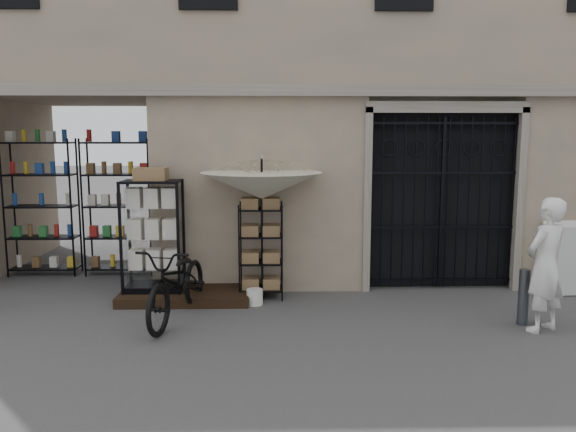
{
  "coord_description": "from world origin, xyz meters",
  "views": [
    {
      "loc": [
        -1.02,
        -6.97,
        2.57
      ],
      "look_at": [
        -0.8,
        1.4,
        1.35
      ],
      "focal_mm": 35.0,
      "sensor_mm": 36.0,
      "label": 1
    }
  ],
  "objects_px": {
    "display_cabinet": "(153,241)",
    "market_umbrella": "(262,178)",
    "steel_bollard": "(524,297)",
    "shopkeeper": "(541,330)",
    "white_bucket": "(255,297)",
    "wire_rack": "(261,252)",
    "easel_sign": "(567,259)",
    "bicycle": "(179,319)"
  },
  "relations": [
    {
      "from": "display_cabinet",
      "to": "market_umbrella",
      "type": "bearing_deg",
      "value": -19.41
    },
    {
      "from": "steel_bollard",
      "to": "market_umbrella",
      "type": "bearing_deg",
      "value": 160.48
    },
    {
      "from": "display_cabinet",
      "to": "shopkeeper",
      "type": "distance_m",
      "value": 5.7
    },
    {
      "from": "steel_bollard",
      "to": "display_cabinet",
      "type": "bearing_deg",
      "value": 165.8
    },
    {
      "from": "display_cabinet",
      "to": "shopkeeper",
      "type": "bearing_deg",
      "value": -33.37
    },
    {
      "from": "display_cabinet",
      "to": "market_umbrella",
      "type": "relative_size",
      "value": 0.71
    },
    {
      "from": "white_bucket",
      "to": "wire_rack",
      "type": "bearing_deg",
      "value": 77.19
    },
    {
      "from": "wire_rack",
      "to": "shopkeeper",
      "type": "relative_size",
      "value": 0.85
    },
    {
      "from": "market_umbrella",
      "to": "easel_sign",
      "type": "bearing_deg",
      "value": 1.12
    },
    {
      "from": "bicycle",
      "to": "easel_sign",
      "type": "relative_size",
      "value": 1.77
    },
    {
      "from": "wire_rack",
      "to": "white_bucket",
      "type": "xyz_separation_m",
      "value": [
        -0.09,
        -0.4,
        -0.62
      ]
    },
    {
      "from": "easel_sign",
      "to": "bicycle",
      "type": "bearing_deg",
      "value": -172.31
    },
    {
      "from": "display_cabinet",
      "to": "wire_rack",
      "type": "distance_m",
      "value": 1.68
    },
    {
      "from": "wire_rack",
      "to": "shopkeeper",
      "type": "height_order",
      "value": "wire_rack"
    },
    {
      "from": "market_umbrella",
      "to": "steel_bollard",
      "type": "bearing_deg",
      "value": -19.52
    },
    {
      "from": "market_umbrella",
      "to": "shopkeeper",
      "type": "relative_size",
      "value": 1.49
    },
    {
      "from": "display_cabinet",
      "to": "shopkeeper",
      "type": "xyz_separation_m",
      "value": [
        5.4,
        -1.57,
        -0.92
      ]
    },
    {
      "from": "market_umbrella",
      "to": "steel_bollard",
      "type": "xyz_separation_m",
      "value": [
        3.56,
        -1.26,
        -1.52
      ]
    },
    {
      "from": "white_bucket",
      "to": "steel_bollard",
      "type": "distance_m",
      "value": 3.82
    },
    {
      "from": "display_cabinet",
      "to": "bicycle",
      "type": "distance_m",
      "value": 1.46
    },
    {
      "from": "wire_rack",
      "to": "steel_bollard",
      "type": "relative_size",
      "value": 1.96
    },
    {
      "from": "white_bucket",
      "to": "shopkeeper",
      "type": "xyz_separation_m",
      "value": [
        3.83,
        -1.24,
        -0.12
      ]
    },
    {
      "from": "market_umbrella",
      "to": "steel_bollard",
      "type": "relative_size",
      "value": 3.45
    },
    {
      "from": "display_cabinet",
      "to": "bicycle",
      "type": "relative_size",
      "value": 0.91
    },
    {
      "from": "display_cabinet",
      "to": "bicycle",
      "type": "xyz_separation_m",
      "value": [
        0.54,
        -0.99,
        -0.92
      ]
    },
    {
      "from": "white_bucket",
      "to": "display_cabinet",
      "type": "bearing_deg",
      "value": 168.35
    },
    {
      "from": "display_cabinet",
      "to": "easel_sign",
      "type": "xyz_separation_m",
      "value": [
        6.55,
        0.03,
        -0.33
      ]
    },
    {
      "from": "shopkeeper",
      "to": "display_cabinet",
      "type": "bearing_deg",
      "value": -47.45
    },
    {
      "from": "steel_bollard",
      "to": "shopkeeper",
      "type": "xyz_separation_m",
      "value": [
        0.15,
        -0.24,
        -0.38
      ]
    },
    {
      "from": "steel_bollard",
      "to": "white_bucket",
      "type": "bearing_deg",
      "value": 164.73
    },
    {
      "from": "wire_rack",
      "to": "steel_bollard",
      "type": "height_order",
      "value": "wire_rack"
    },
    {
      "from": "bicycle",
      "to": "shopkeeper",
      "type": "distance_m",
      "value": 4.9
    },
    {
      "from": "steel_bollard",
      "to": "easel_sign",
      "type": "xyz_separation_m",
      "value": [
        1.3,
        1.36,
        0.21
      ]
    },
    {
      "from": "bicycle",
      "to": "easel_sign",
      "type": "xyz_separation_m",
      "value": [
        6.01,
        1.02,
        0.6
      ]
    },
    {
      "from": "white_bucket",
      "to": "easel_sign",
      "type": "height_order",
      "value": "easel_sign"
    },
    {
      "from": "display_cabinet",
      "to": "white_bucket",
      "type": "xyz_separation_m",
      "value": [
        1.58,
        -0.32,
        -0.81
      ]
    },
    {
      "from": "white_bucket",
      "to": "easel_sign",
      "type": "bearing_deg",
      "value": 4.08
    },
    {
      "from": "wire_rack",
      "to": "bicycle",
      "type": "relative_size",
      "value": 0.74
    },
    {
      "from": "bicycle",
      "to": "white_bucket",
      "type": "bearing_deg",
      "value": 43.68
    },
    {
      "from": "bicycle",
      "to": "shopkeeper",
      "type": "xyz_separation_m",
      "value": [
        4.86,
        -0.58,
        0.0
      ]
    },
    {
      "from": "display_cabinet",
      "to": "white_bucket",
      "type": "height_order",
      "value": "display_cabinet"
    },
    {
      "from": "market_umbrella",
      "to": "bicycle",
      "type": "xyz_separation_m",
      "value": [
        -1.15,
        -0.92,
        -1.91
      ]
    }
  ]
}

